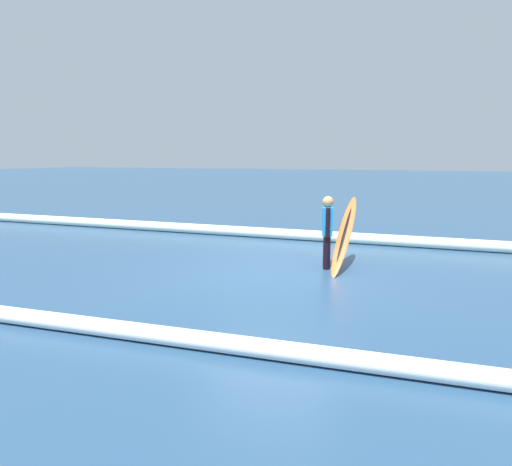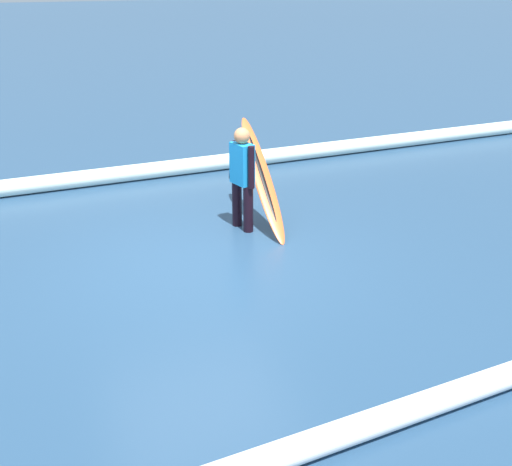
# 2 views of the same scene
# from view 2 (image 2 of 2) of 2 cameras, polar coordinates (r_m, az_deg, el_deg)

# --- Properties ---
(ground_plane) EXTENTS (140.20, 140.20, 0.00)m
(ground_plane) POSITION_cam_2_polar(r_m,az_deg,el_deg) (7.98, -5.49, -2.61)
(ground_plane) COLOR navy
(surfer) EXTENTS (0.28, 0.58, 1.46)m
(surfer) POSITION_cam_2_polar(r_m,az_deg,el_deg) (8.69, -1.26, 5.42)
(surfer) COLOR black
(surfer) RESTS_ON ground_plane
(surfboard) EXTENTS (0.35, 1.73, 1.41)m
(surfboard) POSITION_cam_2_polar(r_m,az_deg,el_deg) (8.92, 0.57, 5.04)
(surfboard) COLOR #E55926
(surfboard) RESTS_ON ground_plane
(wave_crest_foreground) EXTENTS (24.53, 0.84, 0.28)m
(wave_crest_foreground) POSITION_cam_2_polar(r_m,az_deg,el_deg) (11.24, -9.80, 5.59)
(wave_crest_foreground) COLOR white
(wave_crest_foreground) RESTS_ON ground_plane
(wave_crest_midground) EXTENTS (21.00, 1.52, 0.22)m
(wave_crest_midground) POSITION_cam_2_polar(r_m,az_deg,el_deg) (4.92, 2.32, -19.54)
(wave_crest_midground) COLOR white
(wave_crest_midground) RESTS_ON ground_plane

